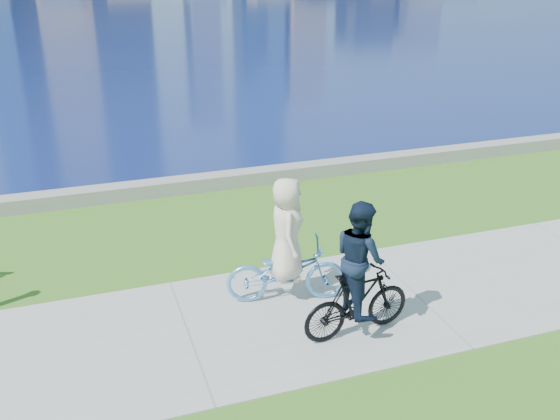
{
  "coord_description": "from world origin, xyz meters",
  "views": [
    {
      "loc": [
        -1.32,
        -8.21,
        5.65
      ],
      "look_at": [
        2.15,
        1.87,
        1.1
      ],
      "focal_mm": 40.0,
      "sensor_mm": 36.0,
      "label": 1
    }
  ],
  "objects": [
    {
      "name": "ground",
      "position": [
        0.0,
        0.0,
        0.0
      ],
      "size": [
        320.0,
        320.0,
        0.0
      ],
      "primitive_type": "plane",
      "color": "#34661A",
      "rests_on": "ground"
    },
    {
      "name": "concrete_path",
      "position": [
        0.0,
        0.0,
        0.01
      ],
      "size": [
        80.0,
        3.5,
        0.02
      ],
      "primitive_type": "cube",
      "color": "#9C9D97",
      "rests_on": "ground"
    },
    {
      "name": "seawall",
      "position": [
        0.0,
        6.2,
        0.17
      ],
      "size": [
        90.0,
        0.5,
        0.35
      ],
      "primitive_type": "cube",
      "color": "gray",
      "rests_on": "ground"
    },
    {
      "name": "cyclist_woman",
      "position": [
        1.81,
        0.53,
        0.84
      ],
      "size": [
        1.17,
        2.15,
        2.21
      ],
      "rotation": [
        0.0,
        0.0,
        1.34
      ],
      "color": "#5A9FDB",
      "rests_on": "ground"
    },
    {
      "name": "cyclist_man",
      "position": [
        2.5,
        -0.78,
        0.96
      ],
      "size": [
        0.76,
        1.87,
        2.23
      ],
      "rotation": [
        0.0,
        0.0,
        1.67
      ],
      "color": "black",
      "rests_on": "ground"
    }
  ]
}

